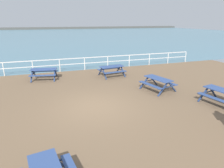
# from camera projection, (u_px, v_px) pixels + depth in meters

# --- Properties ---
(ground_plane) EXTENTS (30.00, 24.00, 0.20)m
(ground_plane) POSITION_uv_depth(u_px,v_px,m) (95.00, 108.00, 9.91)
(ground_plane) COLOR brown
(sea_band) EXTENTS (142.00, 90.00, 0.01)m
(sea_band) POSITION_uv_depth(u_px,v_px,m) (51.00, 35.00, 57.41)
(sea_band) COLOR teal
(sea_band) RESTS_ON ground
(distant_shoreline) EXTENTS (142.00, 6.00, 1.80)m
(distant_shoreline) POSITION_uv_depth(u_px,v_px,m) (47.00, 29.00, 96.15)
(distant_shoreline) COLOR #4C4C47
(distant_shoreline) RESTS_ON ground
(seaward_railing) EXTENTS (23.07, 0.07, 1.08)m
(seaward_railing) POSITION_uv_depth(u_px,v_px,m) (72.00, 62.00, 16.63)
(seaward_railing) COLOR white
(seaward_railing) RESTS_ON ground
(picnic_table_mid_centre) EXTENTS (1.97, 1.73, 0.80)m
(picnic_table_mid_centre) POSITION_uv_depth(u_px,v_px,m) (112.00, 69.00, 15.09)
(picnic_table_mid_centre) COLOR #334C84
(picnic_table_mid_centre) RESTS_ON ground
(picnic_table_far_left) EXTENTS (2.05, 1.82, 0.80)m
(picnic_table_far_left) POSITION_uv_depth(u_px,v_px,m) (44.00, 71.00, 14.26)
(picnic_table_far_left) COLOR #334C84
(picnic_table_far_left) RESTS_ON ground
(picnic_table_far_right) EXTENTS (1.82, 2.04, 0.80)m
(picnic_table_far_right) POSITION_uv_depth(u_px,v_px,m) (223.00, 93.00, 9.96)
(picnic_table_far_right) COLOR #334C84
(picnic_table_far_right) RESTS_ON ground
(picnic_table_seaward) EXTENTS (1.90, 2.11, 0.80)m
(picnic_table_seaward) POSITION_uv_depth(u_px,v_px,m) (158.00, 81.00, 12.00)
(picnic_table_seaward) COLOR #334C84
(picnic_table_seaward) RESTS_ON ground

